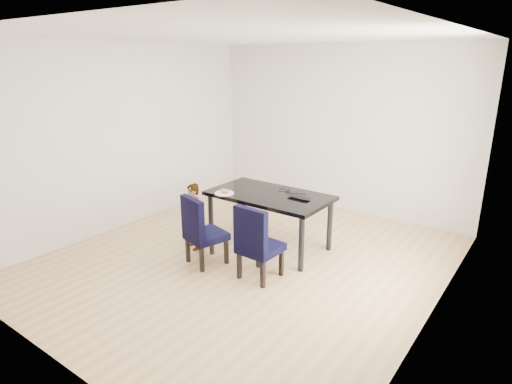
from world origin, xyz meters
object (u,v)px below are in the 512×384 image
Objects in this scene: chair_left at (206,230)px; laptop at (301,197)px; plate at (224,193)px; child at (193,217)px; dining_table at (269,220)px; chair_right at (261,241)px.

chair_left is 1.28m from laptop.
chair_left reaches higher than plate.
chair_left is at bearing -4.84° from child.
chair_right is at bearing -61.95° from dining_table.
laptop reaches higher than dining_table.
chair_left is 0.76m from chair_right.
child is at bearing 36.08° from laptop.
chair_left is 0.49m from child.
plate is (0.30, 0.30, 0.31)m from child.
chair_right is 1.00× the size of child.
child is 0.52m from plate.
laptop is at bearing 14.03° from dining_table.
chair_left is at bearing -74.78° from plate.
chair_right reaches higher than laptop.
dining_table is 6.21× the size of plate.
child is at bearing -140.15° from dining_table.
chair_left is 0.98× the size of child.
child is (-0.78, -0.65, 0.08)m from dining_table.
child is 2.98× the size of laptop.
chair_right is 3.50× the size of plate.
dining_table is 1.80× the size of chair_left.
laptop is (0.00, 0.88, 0.31)m from chair_right.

